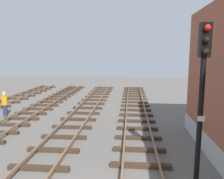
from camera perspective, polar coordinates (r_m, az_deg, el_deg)
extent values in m
cube|color=#38281C|center=(9.54, 7.42, -19.01)|extent=(2.50, 0.24, 0.18)
cube|color=#38281C|center=(10.91, 7.06, -15.25)|extent=(2.50, 0.24, 0.18)
cube|color=#38281C|center=(12.31, 6.79, -12.34)|extent=(2.50, 0.24, 0.18)
cube|color=#38281C|center=(13.74, 6.57, -10.04)|extent=(2.50, 0.24, 0.18)
cube|color=#38281C|center=(15.19, 6.40, -8.16)|extent=(2.50, 0.24, 0.18)
cube|color=#38281C|center=(16.66, 6.26, -6.62)|extent=(2.50, 0.24, 0.18)
cube|color=#38281C|center=(18.13, 6.15, -5.33)|extent=(2.50, 0.24, 0.18)
cube|color=#38281C|center=(19.61, 6.05, -4.23)|extent=(2.50, 0.24, 0.18)
cube|color=#38281C|center=(21.10, 5.97, -3.28)|extent=(2.50, 0.24, 0.18)
cube|color=#38281C|center=(22.59, 5.89, -2.46)|extent=(2.50, 0.24, 0.18)
cube|color=#38281C|center=(24.09, 5.83, -1.75)|extent=(2.50, 0.24, 0.18)
cube|color=#38281C|center=(25.59, 5.77, -1.11)|extent=(2.50, 0.24, 0.18)
cube|color=#38281C|center=(27.09, 5.72, -0.55)|extent=(2.50, 0.24, 0.18)
cube|color=#38281C|center=(28.60, 5.68, -0.04)|extent=(2.50, 0.24, 0.18)
cube|color=#38281C|center=(30.10, 5.64, 0.41)|extent=(2.50, 0.24, 0.18)
cube|color=#38281C|center=(9.75, -18.48, -18.77)|extent=(2.50, 0.24, 0.18)
cube|color=#38281C|center=(11.15, -14.98, -14.95)|extent=(2.50, 0.24, 0.18)
cube|color=#38281C|center=(12.62, -12.37, -11.96)|extent=(2.50, 0.24, 0.18)
cube|color=#38281C|center=(14.13, -10.35, -9.59)|extent=(2.50, 0.24, 0.18)
cube|color=#38281C|center=(15.68, -8.74, -7.67)|extent=(2.50, 0.24, 0.18)
cube|color=#38281C|center=(17.25, -7.44, -6.09)|extent=(2.50, 0.24, 0.18)
cube|color=#38281C|center=(18.84, -6.36, -4.78)|extent=(2.50, 0.24, 0.18)
cube|color=#38281C|center=(20.45, -5.45, -3.67)|extent=(2.50, 0.24, 0.18)
cube|color=#38281C|center=(22.06, -4.68, -2.72)|extent=(2.50, 0.24, 0.18)
cube|color=#38281C|center=(23.68, -4.01, -1.91)|extent=(2.50, 0.24, 0.18)
cube|color=#38281C|center=(25.32, -3.43, -1.19)|extent=(2.50, 0.24, 0.18)
cube|color=#38281C|center=(26.95, -2.92, -0.56)|extent=(2.50, 0.24, 0.18)
cube|color=#38281C|center=(28.59, -2.47, -0.01)|extent=(2.50, 0.24, 0.18)
cube|color=#38281C|center=(30.24, -2.07, 0.49)|extent=(2.50, 0.24, 0.18)
cube|color=#38281C|center=(15.78, -24.74, -8.30)|extent=(2.50, 0.24, 0.18)
cube|color=#38281C|center=(16.95, -22.42, -6.98)|extent=(2.50, 0.24, 0.18)
cube|color=#38281C|center=(18.16, -20.41, -5.83)|extent=(2.50, 0.24, 0.18)
cube|color=#38281C|center=(19.39, -18.66, -4.81)|extent=(2.50, 0.24, 0.18)
cube|color=#38281C|center=(20.65, -17.13, -3.91)|extent=(2.50, 0.24, 0.18)
cube|color=#38281C|center=(21.92, -15.77, -3.11)|extent=(2.50, 0.24, 0.18)
cube|color=#38281C|center=(23.20, -14.57, -2.40)|extent=(2.50, 0.24, 0.18)
cube|color=#38281C|center=(24.50, -13.49, -1.77)|extent=(2.50, 0.24, 0.18)
cube|color=#38281C|center=(25.81, -12.53, -1.20)|extent=(2.50, 0.24, 0.18)
cube|color=#38281C|center=(27.13, -11.65, -0.68)|extent=(2.50, 0.24, 0.18)
cube|color=#38281C|center=(28.45, -10.86, -0.21)|extent=(2.50, 0.24, 0.18)
cube|color=#38281C|center=(29.78, -10.14, 0.22)|extent=(2.50, 0.24, 0.18)
cube|color=#38281C|center=(31.12, -9.48, 0.61)|extent=(2.50, 0.24, 0.18)
cube|color=#38281C|center=(23.29, -25.54, -2.96)|extent=(2.50, 0.24, 0.18)
cube|color=#38281C|center=(24.72, -23.60, -2.18)|extent=(2.50, 0.24, 0.18)
cube|color=#38281C|center=(26.18, -21.87, -1.49)|extent=(2.50, 0.24, 0.18)
cube|color=#38281C|center=(27.66, -20.32, -0.87)|extent=(2.50, 0.24, 0.18)
cube|color=#38281C|center=(29.17, -18.93, -0.31)|extent=(2.50, 0.24, 0.18)
cube|color=#38281C|center=(30.69, -17.69, 0.19)|extent=(2.50, 0.24, 0.18)
cube|color=#38281C|center=(32.23, -16.56, 0.65)|extent=(2.50, 0.24, 0.18)
cylinder|color=black|center=(8.13, 21.76, -8.26)|extent=(0.18, 0.18, 4.47)
cube|color=black|center=(7.80, 22.97, 11.72)|extent=(0.36, 0.24, 1.10)
sphere|color=red|center=(7.66, 23.57, 14.50)|extent=(0.20, 0.20, 0.20)
sphere|color=black|center=(7.63, 23.39, 11.77)|extent=(0.20, 0.20, 0.20)
sphere|color=black|center=(7.62, 23.22, 9.02)|extent=(0.20, 0.20, 0.20)
cube|color=white|center=(7.94, 22.15, -7.01)|extent=(0.24, 0.03, 0.18)
cylinder|color=#262D4C|center=(18.42, -25.95, -4.90)|extent=(0.32, 0.32, 0.85)
cylinder|color=orange|center=(18.27, -26.12, -2.61)|extent=(0.40, 0.40, 0.65)
sphere|color=tan|center=(18.19, -26.21, -1.24)|extent=(0.24, 0.24, 0.24)
sphere|color=yellow|center=(18.17, -26.24, -0.80)|extent=(0.22, 0.22, 0.22)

